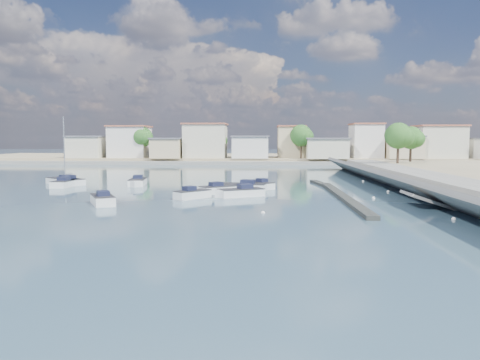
% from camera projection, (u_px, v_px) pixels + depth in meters
% --- Properties ---
extents(ground, '(400.00, 400.00, 0.00)m').
position_uv_depth(ground, '(269.00, 175.00, 77.02)').
color(ground, '#2C4558').
rests_on(ground, ground).
extents(seawall_walkway, '(5.00, 90.00, 1.80)m').
position_uv_depth(seawall_walkway, '(448.00, 187.00, 49.19)').
color(seawall_walkway, slate).
rests_on(seawall_walkway, ground).
extents(breakwater, '(2.00, 31.02, 0.35)m').
position_uv_depth(breakwater, '(338.00, 194.00, 49.50)').
color(breakwater, black).
rests_on(breakwater, ground).
extents(far_shore_land, '(160.00, 40.00, 1.40)m').
position_uv_depth(far_shore_land, '(266.00, 158.00, 128.70)').
color(far_shore_land, gray).
rests_on(far_shore_land, ground).
extents(far_shore_quay, '(160.00, 2.50, 0.80)m').
position_uv_depth(far_shore_quay, '(267.00, 163.00, 107.84)').
color(far_shore_quay, slate).
rests_on(far_shore_quay, ground).
extents(far_town, '(113.01, 12.80, 8.35)m').
position_uv_depth(far_town, '(311.00, 143.00, 112.82)').
color(far_town, beige).
rests_on(far_town, far_shore_land).
extents(shore_trees, '(74.56, 38.32, 7.92)m').
position_uv_depth(shore_trees, '(305.00, 138.00, 104.06)').
color(shore_trees, '#38281E').
rests_on(shore_trees, ground).
extents(motorboat_a, '(3.49, 4.71, 1.48)m').
position_uv_depth(motorboat_a, '(102.00, 200.00, 42.74)').
color(motorboat_a, white).
rests_on(motorboat_a, ground).
extents(motorboat_b, '(3.71, 3.76, 1.48)m').
position_uv_depth(motorboat_b, '(194.00, 195.00, 46.77)').
color(motorboat_b, white).
rests_on(motorboat_b, ground).
extents(motorboat_c, '(6.00, 3.03, 1.48)m').
position_uv_depth(motorboat_c, '(241.00, 187.00, 53.90)').
color(motorboat_c, white).
rests_on(motorboat_c, ground).
extents(motorboat_d, '(5.10, 3.80, 1.48)m').
position_uv_depth(motorboat_d, '(239.00, 193.00, 48.11)').
color(motorboat_d, white).
rests_on(motorboat_d, ground).
extents(motorboat_e, '(2.25, 5.34, 1.48)m').
position_uv_depth(motorboat_e, '(67.00, 183.00, 58.49)').
color(motorboat_e, white).
rests_on(motorboat_e, ground).
extents(motorboat_f, '(3.63, 4.10, 1.48)m').
position_uv_depth(motorboat_f, '(259.00, 185.00, 56.09)').
color(motorboat_f, white).
rests_on(motorboat_f, ground).
extents(motorboat_g, '(2.56, 5.62, 1.48)m').
position_uv_depth(motorboat_g, '(137.00, 182.00, 59.93)').
color(motorboat_g, white).
rests_on(motorboat_g, ground).
extents(motorboat_h, '(4.64, 3.96, 1.48)m').
position_uv_depth(motorboat_h, '(221.00, 190.00, 51.23)').
color(motorboat_h, white).
rests_on(motorboat_h, ground).
extents(sailboat, '(6.57, 6.08, 9.00)m').
position_uv_depth(sailboat, '(64.00, 181.00, 61.39)').
color(sailboat, white).
rests_on(sailboat, ground).
extents(mooring_buoys, '(19.32, 31.35, 0.32)m').
position_uv_depth(mooring_buoys, '(338.00, 195.00, 49.55)').
color(mooring_buoys, white).
rests_on(mooring_buoys, ground).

